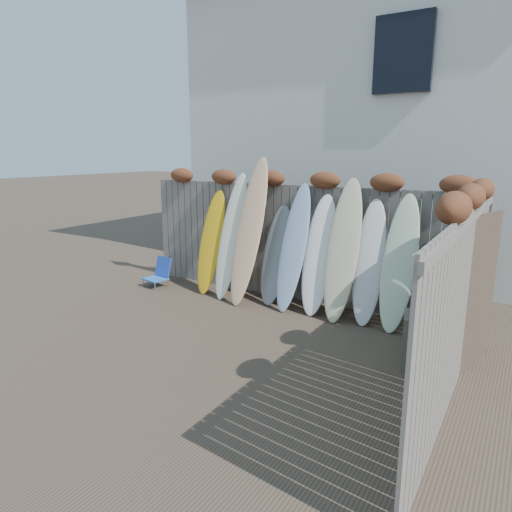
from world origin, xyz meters
The scene contains 16 objects.
ground centered at (0.00, 0.00, 0.00)m, with size 80.00×80.00×0.00m, color #493A2D.
back_fence centered at (0.06, 2.39, 1.18)m, with size 6.05×0.28×2.24m.
right_fence centered at (2.99, 0.25, 1.14)m, with size 0.28×4.40×2.24m.
house centered at (0.50, 6.50, 3.20)m, with size 8.50×5.50×6.33m.
beach_chair centered at (-2.53, 1.74, 0.25)m, with size 0.48×0.50×0.55m.
wooden_crate centered at (2.62, 0.85, 0.33)m, with size 0.56×0.46×0.65m, color #685D4E.
lattice_panel centered at (3.04, 1.04, 0.93)m, with size 0.05×1.24×1.87m, color #4A372D.
surfboard_0 centered at (-1.45, 2.00, 0.94)m, with size 0.47×0.07×1.95m, color #E0A20D.
surfboard_1 centered at (-0.98, 1.96, 1.09)m, with size 0.46×0.07×2.28m, color #EEE6CF.
surfboard_2 centered at (-0.55, 1.88, 1.24)m, with size 0.51×0.07×2.58m, color #F5A370.
surfboard_3 centered at (-0.12, 2.05, 0.84)m, with size 0.50×0.07×1.74m, color gray.
surfboard_4 centered at (0.26, 1.94, 1.03)m, with size 0.46×0.07×2.14m, color #93ACD6.
surfboard_5 centered at (0.69, 1.99, 0.95)m, with size 0.51×0.07×1.97m, color white.
surfboard_6 centered at (1.11, 1.94, 1.08)m, with size 0.51×0.07×2.26m, color beige.
surfboard_7 centered at (1.51, 2.00, 0.93)m, with size 0.46×0.07×1.94m, color silver.
surfboard_8 centered at (1.97, 1.96, 0.99)m, with size 0.49×0.07×2.05m, color beige.
Camera 1 is at (3.52, -4.58, 2.56)m, focal length 32.00 mm.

